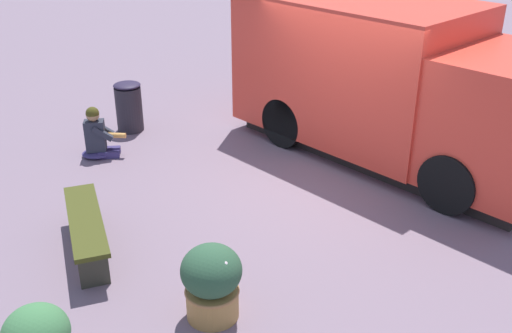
{
  "coord_description": "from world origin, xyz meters",
  "views": [
    {
      "loc": [
        -0.07,
        -8.73,
        4.28
      ],
      "look_at": [
        -1.0,
        -1.38,
        0.71
      ],
      "focal_mm": 41.78,
      "sensor_mm": 36.0,
      "label": 1
    }
  ],
  "objects_px": {
    "plaza_bench": "(86,226)",
    "trash_bin": "(129,106)",
    "person_customer": "(98,137)",
    "food_truck": "(389,85)",
    "planter_flowering_near": "(212,281)"
  },
  "relations": [
    {
      "from": "planter_flowering_near",
      "to": "plaza_bench",
      "type": "relative_size",
      "value": 0.48
    },
    {
      "from": "food_truck",
      "to": "person_customer",
      "type": "height_order",
      "value": "food_truck"
    },
    {
      "from": "person_customer",
      "to": "trash_bin",
      "type": "relative_size",
      "value": 0.95
    },
    {
      "from": "person_customer",
      "to": "planter_flowering_near",
      "type": "xyz_separation_m",
      "value": [
        2.72,
        -3.85,
        0.09
      ]
    },
    {
      "from": "planter_flowering_near",
      "to": "trash_bin",
      "type": "distance_m",
      "value": 5.68
    },
    {
      "from": "food_truck",
      "to": "person_customer",
      "type": "xyz_separation_m",
      "value": [
        -4.84,
        -0.77,
        -0.87
      ]
    },
    {
      "from": "person_customer",
      "to": "plaza_bench",
      "type": "relative_size",
      "value": 0.49
    },
    {
      "from": "plaza_bench",
      "to": "trash_bin",
      "type": "xyz_separation_m",
      "value": [
        -0.76,
        4.06,
        0.09
      ]
    },
    {
      "from": "food_truck",
      "to": "trash_bin",
      "type": "distance_m",
      "value": 4.76
    },
    {
      "from": "person_customer",
      "to": "food_truck",
      "type": "bearing_deg",
      "value": 8.99
    },
    {
      "from": "person_customer",
      "to": "planter_flowering_near",
      "type": "height_order",
      "value": "person_customer"
    },
    {
      "from": "food_truck",
      "to": "planter_flowering_near",
      "type": "distance_m",
      "value": 5.14
    },
    {
      "from": "food_truck",
      "to": "person_customer",
      "type": "bearing_deg",
      "value": -171.01
    },
    {
      "from": "food_truck",
      "to": "person_customer",
      "type": "relative_size",
      "value": 6.37
    },
    {
      "from": "plaza_bench",
      "to": "food_truck",
      "type": "bearing_deg",
      "value": 42.64
    }
  ]
}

